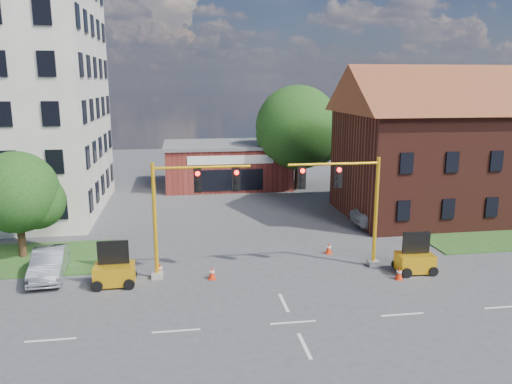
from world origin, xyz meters
TOP-DOWN VIEW (x-y plane):
  - ground at (0.00, 0.00)m, footprint 120.00×120.00m
  - lane_markings at (0.00, -3.00)m, footprint 60.00×36.00m
  - brick_shop at (0.00, 29.98)m, footprint 12.40×8.40m
  - townhouse_row at (18.00, 16.00)m, footprint 21.00×11.00m
  - tree_large at (6.91, 27.08)m, footprint 8.41×8.01m
  - tree_nw_front at (-13.76, 10.58)m, footprint 4.99×4.75m
  - signal_mast_west at (-4.36, 6.00)m, footprint 5.30×0.60m
  - signal_mast_east at (4.36, 6.00)m, footprint 5.30×0.60m
  - trailer_west at (-8.10, 5.36)m, footprint 2.00×1.34m
  - trailer_east at (7.84, 4.71)m, footprint 1.99×1.39m
  - cone_a at (-5.87, 6.39)m, footprint 0.40×0.40m
  - cone_b at (-3.14, 5.42)m, footprint 0.40×0.40m
  - cone_c at (6.58, 3.88)m, footprint 0.40×0.40m
  - cone_d at (4.12, 8.38)m, footprint 0.40×0.40m
  - pickup_white at (10.31, 13.44)m, footprint 5.83×2.89m
  - sedan_silver_front at (-11.67, 7.06)m, footprint 2.02×4.74m

SIDE VIEW (x-z plane):
  - ground at x=0.00m, z-range 0.00..0.00m
  - lane_markings at x=0.00m, z-range 0.00..0.01m
  - cone_a at x=-5.87m, z-range -0.01..0.69m
  - cone_b at x=-3.14m, z-range -0.01..0.69m
  - cone_c at x=6.58m, z-range -0.01..0.69m
  - cone_d at x=4.12m, z-range -0.01..0.69m
  - trailer_east at x=7.84m, z-range -0.41..1.78m
  - trailer_west at x=-8.10m, z-range -0.42..1.84m
  - sedan_silver_front at x=-11.67m, z-range 0.00..1.52m
  - pickup_white at x=10.31m, z-range 0.00..1.59m
  - brick_shop at x=0.00m, z-range 0.01..4.31m
  - tree_nw_front at x=-13.76m, z-range 0.62..6.95m
  - signal_mast_west at x=-4.36m, z-range 0.82..7.02m
  - signal_mast_east at x=4.36m, z-range 0.82..7.02m
  - tree_large at x=6.91m, z-range 0.74..10.73m
  - townhouse_row at x=18.00m, z-range 0.18..11.68m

